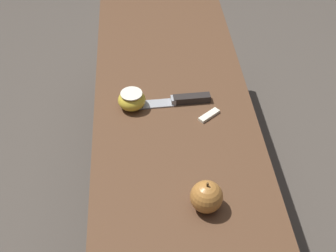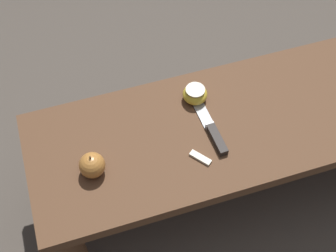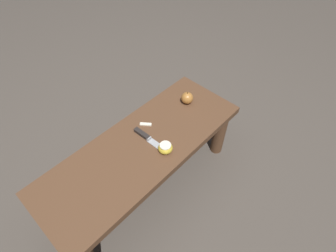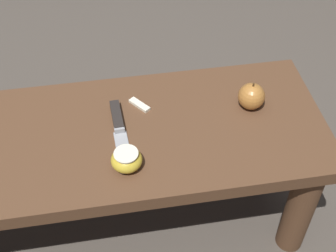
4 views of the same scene
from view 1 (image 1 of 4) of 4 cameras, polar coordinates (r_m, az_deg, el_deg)
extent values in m
plane|color=#4C443D|center=(1.55, 0.39, -7.17)|extent=(8.00, 8.00, 0.00)
cube|color=brown|center=(1.29, 0.47, 3.43)|extent=(1.13, 0.42, 0.04)
cylinder|color=brown|center=(1.82, 3.83, 9.05)|extent=(0.08, 0.08, 0.35)
cylinder|color=brown|center=(1.81, -5.69, 8.62)|extent=(0.08, 0.08, 0.35)
cube|color=#9EA0A5|center=(1.24, -2.32, 2.65)|extent=(0.04, 0.13, 0.00)
cube|color=#9EA0A5|center=(1.24, 0.65, 3.14)|extent=(0.03, 0.01, 0.02)
cube|color=#282321|center=(1.24, 2.91, 3.35)|extent=(0.03, 0.10, 0.02)
sphere|color=#B27233|center=(0.98, 4.72, -8.59)|extent=(0.07, 0.07, 0.07)
cylinder|color=#4C3319|center=(0.95, 4.84, -7.21)|extent=(0.00, 0.00, 0.01)
ellipsoid|color=gold|center=(1.22, -4.43, 3.17)|extent=(0.07, 0.07, 0.05)
cylinder|color=white|center=(1.20, -4.49, 3.96)|extent=(0.06, 0.06, 0.00)
cube|color=white|center=(1.20, 5.03, 1.31)|extent=(0.05, 0.06, 0.01)
camera|label=2|loc=(1.01, 68.39, 40.92)|focal=50.00mm
camera|label=3|loc=(1.60, -37.23, 46.42)|focal=28.00mm
camera|label=4|loc=(1.19, -51.37, 32.70)|focal=50.00mm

